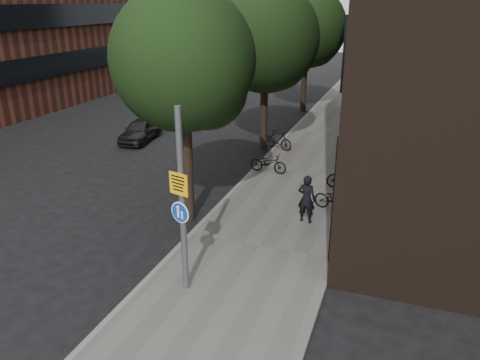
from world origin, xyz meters
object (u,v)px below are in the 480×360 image
at_px(signpost, 182,202).
at_px(parked_car_near, 140,130).
at_px(parked_bike_facade_near, 336,200).
at_px(pedestrian, 307,199).

distance_m(signpost, parked_car_near, 14.28).
bearing_deg(parked_bike_facade_near, signpost, 170.21).
bearing_deg(pedestrian, signpost, 73.10).
relative_size(pedestrian, parked_car_near, 0.48).
height_order(pedestrian, parked_car_near, pedestrian).
relative_size(parked_bike_facade_near, parked_car_near, 0.48).
bearing_deg(parked_bike_facade_near, pedestrian, 160.98).
xyz_separation_m(signpost, parked_bike_facade_near, (2.86, 5.89, -1.94)).
bearing_deg(pedestrian, parked_car_near, -26.88).
height_order(signpost, pedestrian, signpost).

